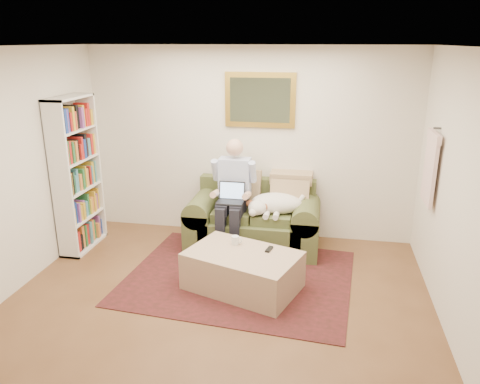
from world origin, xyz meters
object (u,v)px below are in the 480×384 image
(sleeping_dog, at_px, (277,203))
(bookshelf, at_px, (77,175))
(sofa, at_px, (254,225))
(ottoman, at_px, (243,271))
(laptop, at_px, (231,196))
(coffee_mug, at_px, (235,240))
(seated_man, at_px, (232,197))

(sleeping_dog, distance_m, bookshelf, 2.60)
(sofa, xyz_separation_m, ottoman, (0.06, -1.15, -0.08))
(laptop, height_order, bookshelf, bookshelf)
(laptop, height_order, coffee_mug, laptop)
(laptop, height_order, ottoman, laptop)
(sleeping_dog, bearing_deg, ottoman, -103.28)
(seated_man, height_order, ottoman, seated_man)
(sofa, distance_m, ottoman, 1.15)
(sofa, relative_size, laptop, 5.15)
(sofa, bearing_deg, seated_man, -148.55)
(coffee_mug, bearing_deg, laptop, 105.12)
(sofa, distance_m, laptop, 0.58)
(laptop, relative_size, bookshelf, 0.17)
(seated_man, relative_size, coffee_mug, 14.53)
(sleeping_dog, relative_size, coffee_mug, 7.11)
(seated_man, xyz_separation_m, laptop, (0.00, -0.07, 0.04))
(sleeping_dog, distance_m, coffee_mug, 0.95)
(ottoman, xyz_separation_m, bookshelf, (-2.31, 0.72, 0.78))
(sofa, xyz_separation_m, bookshelf, (-2.25, -0.43, 0.70))
(ottoman, bearing_deg, bookshelf, 162.72)
(seated_man, height_order, laptop, seated_man)
(ottoman, height_order, bookshelf, bookshelf)
(seated_man, relative_size, ottoman, 1.22)
(bookshelf, bearing_deg, ottoman, -17.28)
(seated_man, relative_size, laptop, 4.33)
(sofa, bearing_deg, bookshelf, -169.20)
(seated_man, height_order, bookshelf, bookshelf)
(sleeping_dog, bearing_deg, seated_man, -172.87)
(sofa, height_order, seated_man, seated_man)
(seated_man, distance_m, laptop, 0.08)
(ottoman, bearing_deg, coffee_mug, 121.14)
(sofa, height_order, laptop, laptop)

